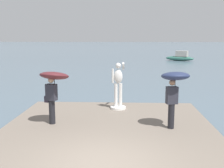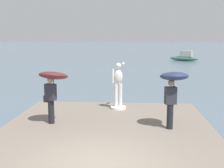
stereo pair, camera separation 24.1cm
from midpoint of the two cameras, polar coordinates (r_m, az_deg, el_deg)
The scene contains 6 objects.
ground_plane at distance 46.89m, azimuth 1.93°, elevation 4.89°, with size 400.00×400.00×0.00m, color slate.
pier at distance 9.34m, azimuth -1.83°, elevation -11.69°, with size 7.51×9.90×0.40m, color slate.
statue_white_figure at distance 12.61m, azimuth 0.69°, elevation -0.89°, with size 0.69×0.90×2.09m.
onlooker_left at distance 10.53m, azimuth -12.23°, elevation 0.37°, with size 1.34×1.36×2.01m.
onlooker_right at distance 9.99m, azimuth 11.65°, elevation 0.10°, with size 1.16×1.18×2.03m.
boat_mid at distance 45.69m, azimuth 13.29°, elevation 5.24°, with size 4.47×3.21×1.54m.
Camera 1 is at (0.60, -6.76, 3.53)m, focal length 45.84 mm.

